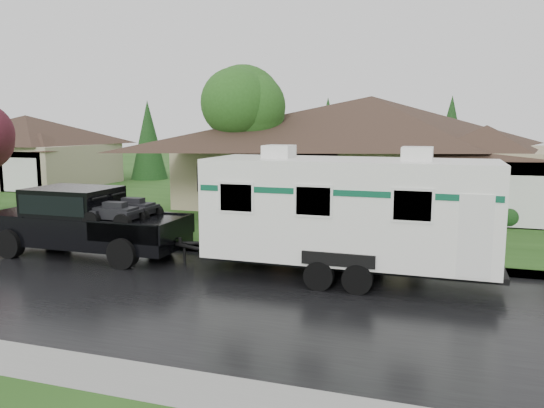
# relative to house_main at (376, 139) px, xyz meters

# --- Properties ---
(ground) EXTENTS (140.00, 140.00, 0.00)m
(ground) POSITION_rel_house_main_xyz_m (-2.29, -13.84, -3.59)
(ground) COLOR #244A17
(ground) RESTS_ON ground
(road) EXTENTS (140.00, 8.00, 0.01)m
(road) POSITION_rel_house_main_xyz_m (-2.29, -15.84, -3.59)
(road) COLOR black
(road) RESTS_ON ground
(curb) EXTENTS (140.00, 0.50, 0.15)m
(curb) POSITION_rel_house_main_xyz_m (-2.29, -11.59, -3.52)
(curb) COLOR gray
(curb) RESTS_ON ground
(lawn) EXTENTS (140.00, 26.00, 0.15)m
(lawn) POSITION_rel_house_main_xyz_m (-2.29, 1.16, -3.52)
(lawn) COLOR #244A17
(lawn) RESTS_ON ground
(house_main) EXTENTS (19.44, 10.80, 6.90)m
(house_main) POSITION_rel_house_main_xyz_m (0.00, 0.00, 0.00)
(house_main) COLOR tan
(house_main) RESTS_ON lawn
(house_far) EXTENTS (10.80, 8.64, 5.80)m
(house_far) POSITION_rel_house_main_xyz_m (-24.07, 2.02, -0.62)
(house_far) COLOR tan
(house_far) RESTS_ON lawn
(tree_left_green) EXTENTS (4.23, 4.23, 7.01)m
(tree_left_green) POSITION_rel_house_main_xyz_m (-5.35, -4.77, 1.42)
(tree_left_green) COLOR #382B1E
(tree_left_green) RESTS_ON lawn
(shrub_row) EXTENTS (13.60, 1.00, 1.00)m
(shrub_row) POSITION_rel_house_main_xyz_m (-0.29, -4.54, -2.94)
(shrub_row) COLOR #143814
(shrub_row) RESTS_ON lawn
(pickup_truck) EXTENTS (6.72, 2.55, 2.24)m
(pickup_truck) POSITION_rel_house_main_xyz_m (-7.86, -13.33, -2.39)
(pickup_truck) COLOR black
(pickup_truck) RESTS_ON ground
(travel_trailer) EXTENTS (8.28, 2.91, 3.72)m
(travel_trailer) POSITION_rel_house_main_xyz_m (0.97, -13.33, -1.62)
(travel_trailer) COLOR white
(travel_trailer) RESTS_ON ground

